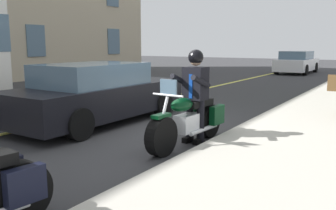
{
  "coord_description": "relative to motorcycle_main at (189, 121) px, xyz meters",
  "views": [
    {
      "loc": [
        6.19,
        4.75,
        1.83
      ],
      "look_at": [
        0.82,
        1.29,
        0.75
      ],
      "focal_mm": 38.42,
      "sensor_mm": 36.0,
      "label": 1
    }
  ],
  "objects": [
    {
      "name": "car_silver",
      "position": [
        -18.07,
        -2.38,
        0.24
      ],
      "size": [
        4.6,
        1.92,
        1.4
      ],
      "color": "white",
      "rests_on": "ground_plane"
    },
    {
      "name": "rider_main",
      "position": [
        -0.19,
        0.01,
        0.58
      ],
      "size": [
        0.64,
        0.57,
        1.74
      ],
      "color": "black",
      "rests_on": "ground_plane"
    },
    {
      "name": "lane_center_stripe",
      "position": [
        -0.58,
        -3.6,
        -0.45
      ],
      "size": [
        60.0,
        0.16,
        0.01
      ],
      "primitive_type": "cube",
      "color": "#E5DB4C",
      "rests_on": "ground_plane"
    },
    {
      "name": "ground_plane",
      "position": [
        -0.58,
        -1.6,
        -0.45
      ],
      "size": [
        80.0,
        80.0,
        0.0
      ],
      "primitive_type": "plane",
      "color": "#333335"
    },
    {
      "name": "car_dark",
      "position": [
        -0.51,
        -2.77,
        0.24
      ],
      "size": [
        4.6,
        1.92,
        1.4
      ],
      "color": "black",
      "rests_on": "ground_plane"
    },
    {
      "name": "motorcycle_main",
      "position": [
        0.0,
        0.0,
        0.0
      ],
      "size": [
        2.22,
        0.66,
        1.26
      ],
      "color": "black",
      "rests_on": "ground_plane"
    }
  ]
}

